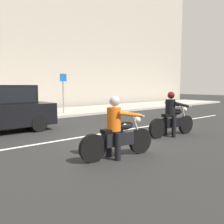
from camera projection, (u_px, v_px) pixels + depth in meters
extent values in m
plane|color=#262626|center=(112.00, 139.00, 8.34)|extent=(80.00, 80.00, 0.00)
cube|color=#A8A399|center=(21.00, 115.00, 14.32)|extent=(40.00, 4.40, 0.14)
cube|color=silver|center=(97.00, 134.00, 9.05)|extent=(18.00, 0.14, 0.01)
cylinder|color=black|center=(186.00, 124.00, 9.21)|extent=(0.69, 0.19, 0.68)
cylinder|color=black|center=(157.00, 128.00, 8.36)|extent=(0.69, 0.19, 0.68)
cylinder|color=silver|center=(184.00, 115.00, 9.10)|extent=(0.36, 0.09, 0.77)
cube|color=black|center=(172.00, 122.00, 8.77)|extent=(0.84, 0.37, 0.32)
ellipsoid|color=black|center=(177.00, 112.00, 8.86)|extent=(0.50, 0.29, 0.22)
cube|color=black|center=(169.00, 115.00, 8.64)|extent=(0.54, 0.29, 0.10)
cylinder|color=silver|center=(183.00, 106.00, 9.03)|extent=(0.11, 0.70, 0.04)
sphere|color=silver|center=(184.00, 109.00, 9.09)|extent=(0.17, 0.17, 0.17)
cylinder|color=silver|center=(163.00, 126.00, 8.74)|extent=(0.70, 0.14, 0.07)
cylinder|color=black|center=(174.00, 127.00, 8.54)|extent=(0.17, 0.17, 0.73)
cylinder|color=black|center=(165.00, 125.00, 8.86)|extent=(0.17, 0.17, 0.73)
cylinder|color=black|center=(170.00, 107.00, 8.64)|extent=(0.37, 0.37, 0.55)
cylinder|color=black|center=(182.00, 105.00, 8.65)|extent=(0.71, 0.16, 0.23)
cylinder|color=black|center=(172.00, 104.00, 9.01)|extent=(0.71, 0.16, 0.23)
sphere|color=tan|center=(171.00, 96.00, 8.61)|extent=(0.20, 0.20, 0.20)
sphere|color=#510F0F|center=(171.00, 95.00, 8.61)|extent=(0.25, 0.25, 0.25)
cylinder|color=black|center=(140.00, 141.00, 6.52)|extent=(0.68, 0.21, 0.67)
cylinder|color=black|center=(93.00, 148.00, 5.75)|extent=(0.68, 0.21, 0.67)
cylinder|color=silver|center=(137.00, 128.00, 6.42)|extent=(0.36, 0.10, 0.77)
cube|color=black|center=(118.00, 139.00, 6.12)|extent=(0.81, 0.39, 0.32)
ellipsoid|color=black|center=(125.00, 126.00, 6.21)|extent=(0.51, 0.30, 0.22)
cube|color=black|center=(112.00, 131.00, 6.00)|extent=(0.55, 0.31, 0.10)
cylinder|color=silver|center=(135.00, 115.00, 6.35)|extent=(0.14, 0.70, 0.04)
sphere|color=silver|center=(137.00, 120.00, 6.41)|extent=(0.17, 0.17, 0.17)
cylinder|color=silver|center=(104.00, 144.00, 6.10)|extent=(0.70, 0.17, 0.07)
cylinder|color=black|center=(118.00, 147.00, 5.89)|extent=(0.17, 0.17, 0.66)
cylinder|color=black|center=(109.00, 143.00, 6.23)|extent=(0.17, 0.17, 0.66)
cylinder|color=orange|center=(114.00, 119.00, 6.00)|extent=(0.38, 0.38, 0.57)
cylinder|color=orange|center=(130.00, 114.00, 5.98)|extent=(0.67, 0.18, 0.19)
cylinder|color=orange|center=(120.00, 113.00, 6.35)|extent=(0.67, 0.18, 0.19)
sphere|color=tan|center=(115.00, 102.00, 5.97)|extent=(0.20, 0.20, 0.20)
sphere|color=#B7B7BC|center=(115.00, 101.00, 5.97)|extent=(0.25, 0.25, 0.25)
cylinder|color=black|center=(31.00, 121.00, 10.15)|extent=(0.64, 1.76, 0.64)
cylinder|color=gray|center=(63.00, 93.00, 14.78)|extent=(0.08, 0.08, 2.36)
cube|color=#1959B2|center=(63.00, 78.00, 14.66)|extent=(0.44, 0.03, 0.44)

